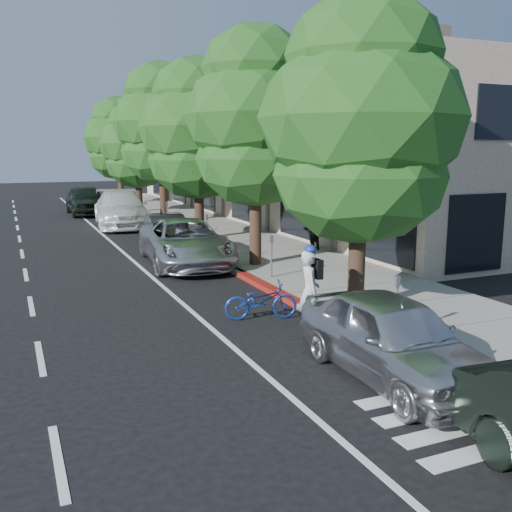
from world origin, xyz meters
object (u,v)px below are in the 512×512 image
street_tree_4 (137,145)px  dark_sedan (167,232)px  dark_suv_far (86,200)px  silver_suv (186,242)px  white_pickup (121,209)px  bicycle (261,301)px  cyclist (310,291)px  street_tree_1 (255,119)px  street_tree_0 (361,123)px  street_tree_5 (119,139)px  street_tree_2 (198,130)px  pedestrian (311,229)px  near_car_a (393,338)px  street_tree_3 (161,125)px

street_tree_4 → dark_sedan: bearing=-97.3°
dark_sedan → dark_suv_far: dark_suv_far is taller
dark_sedan → dark_suv_far: size_ratio=0.77×
dark_sedan → dark_suv_far: 13.84m
silver_suv → dark_suv_far: bearing=98.7°
dark_sedan → white_pickup: (-0.47, 7.44, 0.24)m
bicycle → dark_suv_far: bearing=17.2°
street_tree_4 → dark_sedan: 13.57m
cyclist → street_tree_1: bearing=2.2°
street_tree_0 → street_tree_5: 30.00m
street_tree_4 → white_pickup: bearing=-111.1°
cyclist → street_tree_0: bearing=-53.0°
street_tree_0 → street_tree_2: bearing=90.0°
dark_suv_far → pedestrian: size_ratio=3.25×
dark_sedan → dark_suv_far: (-1.40, 13.77, 0.22)m
street_tree_0 → pedestrian: size_ratio=4.61×
cyclist → dark_sedan: (-0.08, 11.62, -0.24)m
street_tree_0 → street_tree_4: 24.00m
dark_suv_far → street_tree_5: bearing=59.0°
street_tree_1 → street_tree_4: 18.01m
dark_suv_far → pedestrian: (6.05, -17.22, 0.06)m
street_tree_0 → near_car_a: (-1.55, -3.50, -3.76)m
silver_suv → dark_suv_far: (-1.12, 17.27, 0.10)m
street_tree_4 → dark_suv_far: bearing=165.9°
street_tree_3 → dark_sedan: street_tree_3 is taller
street_tree_4 → silver_suv: bearing=-96.8°
street_tree_5 → near_car_a: (-1.55, -33.50, -3.86)m
street_tree_2 → street_tree_0: bearing=-90.0°
street_tree_3 → cyclist: size_ratio=4.60×
street_tree_1 → street_tree_3: 12.00m
street_tree_3 → street_tree_5: size_ratio=1.10×
street_tree_3 → silver_suv: (-1.96, -10.50, -4.37)m
street_tree_3 → street_tree_1: bearing=-90.0°
cyclist → street_tree_2: bearing=8.6°
street_tree_1 → pedestrian: (2.97, 1.56, -3.92)m
street_tree_4 → white_pickup: size_ratio=1.12×
cyclist → white_pickup: (-0.55, 19.06, -0.01)m
street_tree_0 → street_tree_5: size_ratio=0.97×
street_tree_0 → dark_sedan: bearing=98.7°
near_car_a → street_tree_2: bearing=85.5°
street_tree_5 → bicycle: street_tree_5 is taller
cyclist → white_pickup: 19.07m
dark_suv_far → near_car_a: size_ratio=1.19×
bicycle → silver_suv: 6.89m
street_tree_3 → dark_suv_far: 8.58m
street_tree_3 → dark_suv_far: bearing=114.5°
street_tree_2 → pedestrian: (2.97, -4.44, -3.75)m
white_pickup → pedestrian: bearing=-59.4°
near_car_a → street_tree_5: bearing=88.6°
street_tree_3 → cyclist: street_tree_3 is taller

